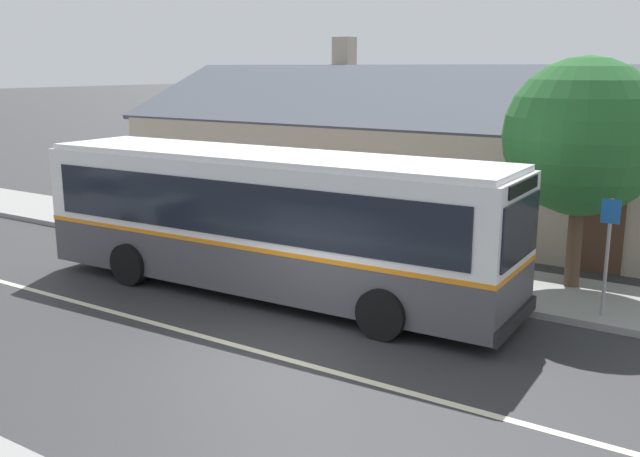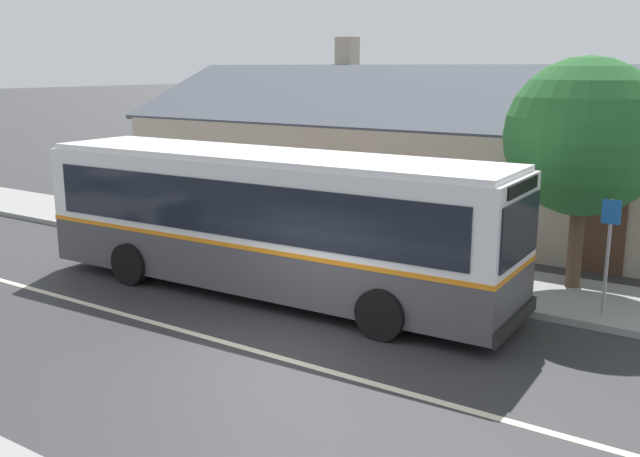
# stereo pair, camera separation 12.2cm
# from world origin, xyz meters

# --- Properties ---
(ground_plane) EXTENTS (300.00, 300.00, 0.00)m
(ground_plane) POSITION_xyz_m (0.00, 0.00, 0.00)
(ground_plane) COLOR #2D2D30
(sidewalk_far) EXTENTS (60.00, 3.00, 0.15)m
(sidewalk_far) POSITION_xyz_m (0.00, 6.00, 0.07)
(sidewalk_far) COLOR gray
(sidewalk_far) RESTS_ON ground
(lane_divider_stripe) EXTENTS (60.00, 0.16, 0.01)m
(lane_divider_stripe) POSITION_xyz_m (0.00, 0.00, 0.00)
(lane_divider_stripe) COLOR beige
(lane_divider_stripe) RESTS_ON ground
(community_building) EXTENTS (26.55, 9.52, 6.15)m
(community_building) POSITION_xyz_m (-0.21, 13.45, 1.75)
(community_building) COLOR tan
(community_building) RESTS_ON ground
(transit_bus) EXTENTS (11.53, 3.04, 3.20)m
(transit_bus) POSITION_xyz_m (-2.29, 2.90, 1.72)
(transit_bus) COLOR #47474C
(transit_bus) RESTS_ON ground
(bench_by_building) EXTENTS (1.59, 0.51, 0.94)m
(bench_by_building) POSITION_xyz_m (-8.69, 5.29, 0.56)
(bench_by_building) COLOR brown
(bench_by_building) RESTS_ON sidewalk_far
(street_tree_primary) EXTENTS (3.48, 3.48, 5.30)m
(street_tree_primary) POSITION_xyz_m (3.49, 6.75, 3.54)
(street_tree_primary) COLOR #4C3828
(street_tree_primary) RESTS_ON ground
(bus_stop_sign) EXTENTS (0.36, 0.07, 2.40)m
(bus_stop_sign) POSITION_xyz_m (4.54, 4.99, 1.64)
(bus_stop_sign) COLOR gray
(bus_stop_sign) RESTS_ON sidewalk_far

